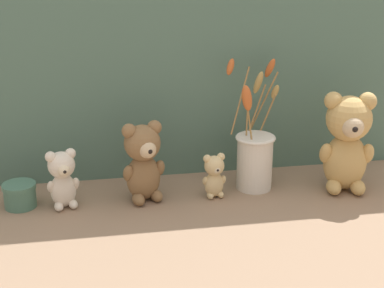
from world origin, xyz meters
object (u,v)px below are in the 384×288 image
object	(u,v)px
teddy_bear_large	(347,140)
flower_vase	(255,154)
teddy_bear_small	(63,178)
teddy_bear_tiny	(214,174)
teddy_bear_medium	(143,160)
decorative_tin_tall	(20,195)

from	to	relation	value
teddy_bear_large	flower_vase	xyz separation A→B (m)	(-0.23, 0.05, -0.04)
teddy_bear_small	teddy_bear_tiny	size ratio (longest dim) A/B	1.29
teddy_bear_large	teddy_bear_medium	xyz separation A→B (m)	(-0.52, 0.03, -0.03)
teddy_bear_large	teddy_bear_tiny	size ratio (longest dim) A/B	2.27
teddy_bear_large	teddy_bear_small	bearing A→B (deg)	178.34
teddy_bear_large	decorative_tin_tall	distance (m)	0.83
teddy_bear_large	teddy_bear_small	xyz separation A→B (m)	(-0.71, 0.02, -0.06)
teddy_bear_medium	teddy_bear_tiny	world-z (taller)	teddy_bear_medium
flower_vase	teddy_bear_medium	bearing A→B (deg)	-175.23
teddy_bear_medium	decorative_tin_tall	size ratio (longest dim) A/B	2.49
teddy_bear_large	teddy_bear_tiny	distance (m)	0.35
teddy_bear_large	flower_vase	size ratio (longest dim) A/B	0.78
teddy_bear_small	decorative_tin_tall	distance (m)	0.12
teddy_bear_small	decorative_tin_tall	world-z (taller)	teddy_bear_small
teddy_bear_large	decorative_tin_tall	world-z (taller)	teddy_bear_large
teddy_bear_large	decorative_tin_tall	size ratio (longest dim) A/B	3.19
teddy_bear_tiny	teddy_bear_small	bearing A→B (deg)	179.49
teddy_bear_medium	teddy_bear_tiny	size ratio (longest dim) A/B	1.78
teddy_bear_small	flower_vase	world-z (taller)	flower_vase
teddy_bear_tiny	decorative_tin_tall	xyz separation A→B (m)	(-0.48, 0.02, -0.03)
flower_vase	teddy_bear_tiny	bearing A→B (deg)	-163.09
teddy_bear_large	teddy_bear_medium	size ratio (longest dim) A/B	1.28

